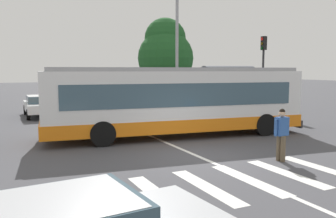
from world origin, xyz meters
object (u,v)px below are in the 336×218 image
Objects in this scene: parked_car_white at (41,105)px; background_tree_right at (165,52)px; twin_arm_street_lamp at (177,30)px; traffic_light_far_corner at (263,63)px; pedestrian_crossing_street at (281,132)px; parked_car_black at (190,98)px; parked_car_silver at (85,103)px; parked_car_charcoal at (123,101)px; bus_stop_shelter at (228,77)px; city_transit_bus at (176,101)px; parked_car_champagne at (161,100)px.

background_tree_right reaches higher than parked_car_white.
parked_car_white is 0.50× the size of twin_arm_street_lamp.
traffic_light_far_corner is 0.58× the size of twin_arm_street_lamp.
parked_car_black is at bearing 71.29° from pedestrian_crossing_street.
parked_car_silver is 7.80m from twin_arm_street_lamp.
parked_car_charcoal is 1.09× the size of bus_stop_shelter.
city_transit_bus is at bearing 101.35° from pedestrian_crossing_street.
twin_arm_street_lamp reaches higher than background_tree_right.
parked_car_charcoal and parked_car_black have the same top height.
twin_arm_street_lamp is (3.69, 7.13, 3.96)m from city_transit_bus.
city_transit_bus is 11.74m from parked_car_black.
parked_car_silver is (-3.01, 15.05, -0.20)m from pedestrian_crossing_street.
traffic_light_far_corner is (5.37, -4.64, 2.68)m from parked_car_champagne.
traffic_light_far_corner reaches higher than parked_car_charcoal.
parked_car_charcoal and parked_car_champagne have the same top height.
parked_car_charcoal is at bearing -0.71° from parked_car_white.
pedestrian_crossing_street is 0.23× the size of background_tree_right.
parked_car_white is at bearing 170.20° from bus_stop_shelter.
parked_car_charcoal is at bearing 91.17° from pedestrian_crossing_street.
pedestrian_crossing_street is 21.54m from background_tree_right.
parked_car_silver is 12.23m from traffic_light_far_corner.
city_transit_bus is 2.57× the size of parked_car_charcoal.
parked_car_charcoal is at bearing 149.19° from traffic_light_far_corner.
parked_car_charcoal is at bearing 138.98° from twin_arm_street_lamp.
city_transit_bus is at bearing -113.65° from background_tree_right.
parked_car_silver is 2.70m from parked_car_charcoal.
background_tree_right reaches higher than parked_car_champagne.
background_tree_right is (-2.36, 10.33, 1.08)m from traffic_light_far_corner.
bus_stop_shelter is 5.43m from twin_arm_street_lamp.
parked_car_black is at bearing 10.18° from parked_car_champagne.
parked_car_charcoal is 0.89× the size of traffic_light_far_corner.
twin_arm_street_lamp reaches higher than pedestrian_crossing_street.
background_tree_right is (6.61, 15.10, 2.94)m from city_transit_bus.
parked_car_charcoal is 7.81m from bus_stop_shelter.
parked_car_white is at bearing 162.78° from twin_arm_street_lamp.
traffic_light_far_corner is at bearing -30.81° from parked_car_charcoal.
parked_car_champagne is 0.60× the size of background_tree_right.
city_transit_bus is 2.80× the size of bus_stop_shelter.
city_transit_bus is at bearing -151.97° from traffic_light_far_corner.
twin_arm_street_lamp is (2.61, 12.53, 4.58)m from pedestrian_crossing_street.
parked_car_silver is 10.39m from bus_stop_shelter.
city_transit_bus is 9.73m from parked_car_charcoal.
parked_car_white is at bearing 177.83° from parked_car_champagne.
city_transit_bus is 1.55× the size of background_tree_right.
pedestrian_crossing_street is 0.37× the size of parked_car_champagne.
bus_stop_shelter is at bearing 42.84° from city_transit_bus.
parked_car_champagne is 0.89× the size of traffic_light_far_corner.
twin_arm_street_lamp is at bearing -132.89° from parked_car_black.
parked_car_white is 0.99× the size of parked_car_silver.
twin_arm_street_lamp reaches higher than parked_car_white.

